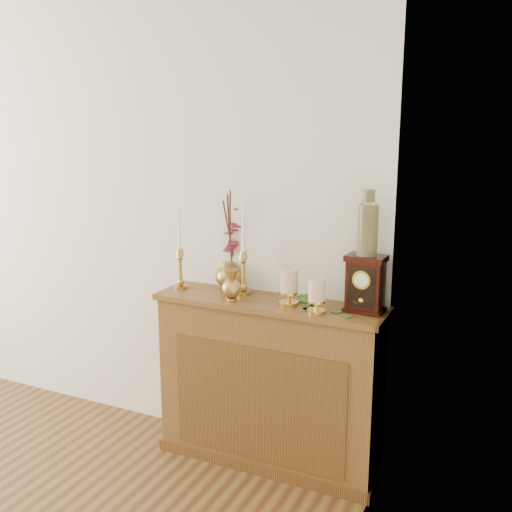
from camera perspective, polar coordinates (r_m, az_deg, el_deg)
The scene contains 10 objects.
console_shelf at distance 3.31m, azimuth 1.22°, elevation -12.43°, with size 1.24×0.34×0.93m.
candlestick_left at distance 3.34m, azimuth -7.24°, elevation -0.61°, with size 0.08×0.08×0.46m.
candlestick_center at distance 3.20m, azimuth -1.22°, elevation -0.92°, with size 0.08×0.08×0.49m.
bud_vase at distance 3.10m, azimuth -2.35°, elevation -2.88°, with size 0.10×0.10×0.17m.
ginger_jar at distance 3.33m, azimuth -2.22°, elevation 1.20°, with size 0.23×0.24×0.56m.
pillar_candle_left at distance 3.03m, azimuth 3.16°, elevation -2.80°, with size 0.10×0.10×0.20m.
pillar_candle_right at distance 2.92m, azimuth 5.80°, elevation -3.67°, with size 0.09×0.09×0.18m.
ivy_garland at distance 3.02m, azimuth 6.15°, elevation -4.70°, with size 0.37×0.18×0.07m.
mantel_clock at distance 2.97m, azimuth 10.36°, elevation -2.66°, with size 0.20×0.14×0.28m.
ceramic_vase at distance 2.91m, azimuth 10.60°, elevation 2.81°, with size 0.10×0.10×0.32m.
Camera 1 is at (2.62, -0.64, 1.85)m, focal length 42.00 mm.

